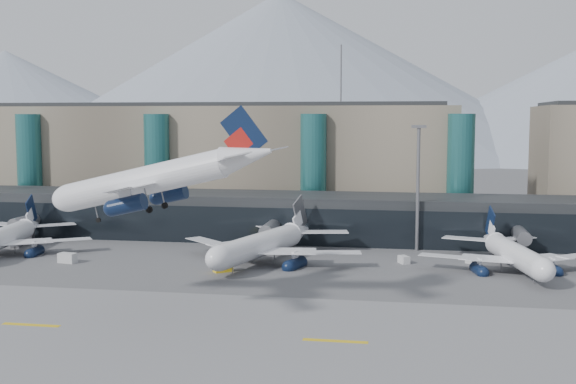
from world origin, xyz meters
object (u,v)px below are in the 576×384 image
Objects in this scene: veh_h at (223,267)px; hero_jet at (165,170)px; jet_parked_mid at (269,236)px; veh_f at (17,242)px; veh_a at (67,258)px; veh_b at (233,250)px; veh_g at (404,260)px; jet_parked_right at (510,246)px; jet_parked_left at (8,230)px; lightmast_mid at (418,180)px; veh_d at (471,259)px.

hero_jet is at bearing -128.51° from veh_h.
jet_parked_mid is 11.86× the size of veh_f.
veh_b is (28.33, 13.98, -0.11)m from veh_a.
veh_g is (80.63, -3.79, -0.22)m from veh_f.
jet_parked_right is at bearing 15.27° from veh_a.
jet_parked_left reaches higher than veh_h.
veh_a is 0.99× the size of veh_h.
hero_jet is 14.38× the size of veh_g.
jet_parked_right is at bearing 43.29° from hero_jet.
jet_parked_left reaches higher than veh_f.
lightmast_mid is at bearing 35.17° from jet_parked_right.
jet_parked_left is at bearing 119.08° from veh_d.
jet_parked_left is at bearing 129.52° from veh_h.
veh_h is at bearing 136.06° from veh_d.
jet_parked_mid is at bearing 22.42° from veh_a.
jet_parked_right is (50.74, 38.58, -15.67)m from hero_jet.
jet_parked_mid is at bearing -97.75° from jet_parked_left.
jet_parked_mid is at bearing -134.54° from veh_b.
jet_parked_left is 14.15× the size of veh_d.
lightmast_mid reaches higher than veh_h.
veh_a is 31.59m from veh_b.
veh_d is at bearing -47.71° from lightmast_mid.
veh_d is (-6.40, 4.65, -3.51)m from jet_parked_right.
jet_parked_left is 0.91× the size of jet_parked_mid.
veh_h is at bearing -123.82° from veh_f.
jet_parked_left is 12.89× the size of veh_b.
veh_h is at bearing 4.25° from veh_a.
veh_f is at bearing -173.07° from lightmast_mid.
jet_parked_left reaches higher than jet_parked_right.
veh_b is 0.85× the size of veh_h.
lightmast_mid is at bearing 68.51° from veh_d.
hero_jet is 10.77× the size of veh_a.
veh_b is 1.10× the size of veh_d.
veh_h is at bearing -95.67° from veh_g.
veh_d is (74.56, 13.04, -0.19)m from veh_a.
veh_h is at bearing -141.63° from lightmast_mid.
jet_parked_mid reaches higher than jet_parked_left.
veh_f is 80.72m from veh_g.
veh_b reaches higher than veh_g.
veh_d is 12.74m from veh_g.
jet_parked_mid is at bearing 86.41° from hero_jet.
veh_a is at bearing -159.61° from lightmast_mid.
jet_parked_left reaches higher than veh_b.
veh_h is (49.27, -16.66, -0.03)m from veh_f.
hero_jet is 46.75m from veh_a.
hero_jet is 33.38m from veh_h.
veh_g is (-12.40, -2.91, -0.02)m from veh_d.
veh_a is at bearing -124.11° from jet_parked_left.
jet_parked_left is 45.94m from veh_b.
veh_d is 0.76× the size of veh_f.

